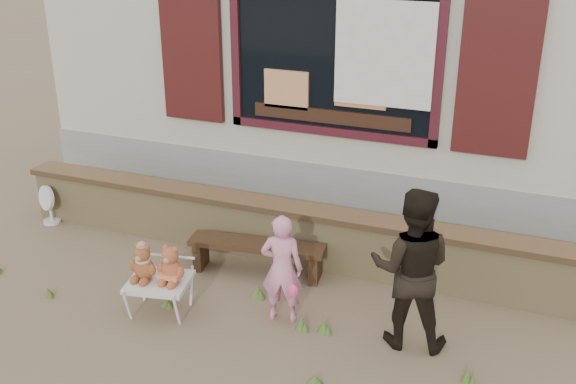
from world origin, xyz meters
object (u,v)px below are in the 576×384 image
at_px(child, 282,269).
at_px(adult, 411,269).
at_px(folding_chair, 159,283).
at_px(teddy_bear_left, 143,261).
at_px(teddy_bear_right, 171,263).
at_px(bench, 257,251).

relative_size(child, adult, 0.73).
height_order(folding_chair, child, child).
relative_size(teddy_bear_left, child, 0.35).
xyz_separation_m(teddy_bear_right, adult, (2.20, 0.38, 0.20)).
bearing_deg(folding_chair, teddy_bear_right, -0.00).
bearing_deg(bench, teddy_bear_left, -131.75).
relative_size(teddy_bear_right, child, 0.36).
bearing_deg(teddy_bear_left, folding_chair, -0.00).
bearing_deg(bench, adult, -27.83).
bearing_deg(folding_chair, adult, -1.63).
bearing_deg(child, adult, 171.88).
height_order(child, adult, adult).
bearing_deg(teddy_bear_right, child, 4.68).
xyz_separation_m(bench, folding_chair, (-0.57, -1.04, 0.05)).
xyz_separation_m(bench, teddy_bear_right, (-0.43, -1.01, 0.28)).
bearing_deg(teddy_bear_right, adult, -1.73).
distance_m(bench, teddy_bear_left, 1.31).
distance_m(folding_chair, teddy_bear_right, 0.27).
relative_size(folding_chair, teddy_bear_right, 1.71).
height_order(teddy_bear_right, adult, adult).
height_order(teddy_bear_right, child, child).
relative_size(bench, folding_chair, 2.24).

